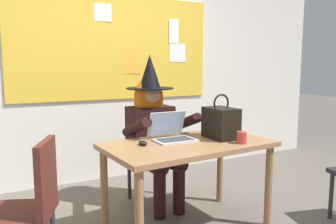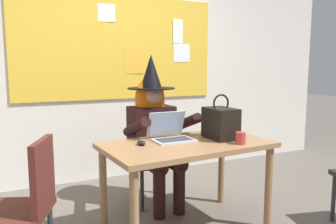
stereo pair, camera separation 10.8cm
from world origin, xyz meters
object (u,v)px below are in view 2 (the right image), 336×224
computer_mouse (141,143)px  handbag (221,123)px  coffee_mug (241,138)px  desk_main (187,154)px  person_costumed (154,125)px  chair_spare_by_window (27,201)px  chair_at_desk (149,152)px  laptop (171,134)px

computer_mouse → handbag: 0.70m
computer_mouse → handbag: bearing=-2.9°
coffee_mug → computer_mouse: bearing=157.2°
desk_main → handbag: bearing=3.1°
coffee_mug → person_costumed: bearing=115.0°
person_costumed → chair_spare_by_window: 1.40m
person_costumed → coffee_mug: 0.92m
chair_at_desk → person_costumed: (0.00, -0.12, 0.29)m
chair_spare_by_window → handbag: bearing=-154.1°
handbag → chair_at_desk: bearing=116.7°
desk_main → computer_mouse: bearing=167.4°
desk_main → chair_spare_by_window: size_ratio=1.56×
coffee_mug → chair_spare_by_window: (-1.56, 0.13, -0.29)m
computer_mouse → coffee_mug: size_ratio=1.09×
handbag → computer_mouse: bearing=174.8°
computer_mouse → person_costumed: bearing=60.2°
computer_mouse → handbag: size_ratio=0.28×
chair_at_desk → handbag: bearing=28.1°
chair_at_desk → chair_spare_by_window: (-1.17, -0.82, 0.00)m
computer_mouse → chair_spare_by_window: bearing=-166.2°
person_costumed → laptop: bearing=-7.1°
coffee_mug → chair_spare_by_window: 1.59m
computer_mouse → chair_spare_by_window: size_ratio=0.12×
coffee_mug → chair_spare_by_window: chair_spare_by_window is taller
chair_spare_by_window → computer_mouse: bearing=-146.7°
computer_mouse → desk_main: bearing=-10.4°
computer_mouse → chair_spare_by_window: 0.90m
person_costumed → laptop: person_costumed is taller
desk_main → chair_spare_by_window: 1.22m
person_costumed → handbag: person_costumed is taller
person_costumed → laptop: (-0.04, -0.46, 0.00)m
laptop → desk_main: bearing=-65.4°
computer_mouse → coffee_mug: 0.78m
chair_at_desk → handbag: handbag is taller
chair_at_desk → person_costumed: 0.32m
chair_at_desk → laptop: laptop is taller
person_costumed → handbag: size_ratio=3.83×
chair_at_desk → chair_spare_by_window: bearing=-53.6°
person_costumed → coffee_mug: bearing=22.9°
desk_main → computer_mouse: size_ratio=13.23×
chair_at_desk → person_costumed: bearing=1.5°
chair_at_desk → computer_mouse: (-0.33, -0.65, 0.26)m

